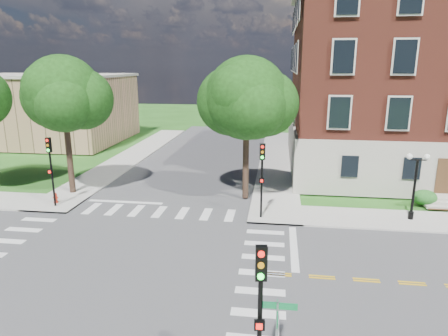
# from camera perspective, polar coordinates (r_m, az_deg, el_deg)

# --- Properties ---
(ground) EXTENTS (160.00, 160.00, 0.00)m
(ground) POSITION_cam_1_polar(r_m,az_deg,el_deg) (21.15, -15.01, -13.03)
(ground) COLOR #235417
(ground) RESTS_ON ground
(road_ew) EXTENTS (90.00, 12.00, 0.01)m
(road_ew) POSITION_cam_1_polar(r_m,az_deg,el_deg) (21.15, -15.01, -13.02)
(road_ew) COLOR #3D3D3F
(road_ew) RESTS_ON ground
(road_ns) EXTENTS (12.00, 90.00, 0.01)m
(road_ns) POSITION_cam_1_polar(r_m,az_deg,el_deg) (21.15, -15.01, -13.01)
(road_ns) COLOR #3D3D3F
(road_ns) RESTS_ON ground
(sidewalk_ne) EXTENTS (34.00, 34.00, 0.12)m
(sidewalk_ne) POSITION_cam_1_polar(r_m,az_deg,el_deg) (34.77, 20.18, -2.30)
(sidewalk_ne) COLOR #9E9B93
(sidewalk_ne) RESTS_ON ground
(sidewalk_nw) EXTENTS (34.00, 34.00, 0.12)m
(sidewalk_nw) POSITION_cam_1_polar(r_m,az_deg,el_deg) (41.05, -26.75, -0.47)
(sidewalk_nw) COLOR #9E9B93
(sidewalk_nw) RESTS_ON ground
(crosswalk_east) EXTENTS (2.20, 10.20, 0.02)m
(crosswalk_east) POSITION_cam_1_polar(r_m,az_deg,el_deg) (19.69, 5.41, -14.76)
(crosswalk_east) COLOR silver
(crosswalk_east) RESTS_ON ground
(stop_bar_east) EXTENTS (0.40, 5.50, 0.00)m
(stop_bar_east) POSITION_cam_1_polar(r_m,az_deg,el_deg) (22.38, 9.94, -11.13)
(stop_bar_east) COLOR silver
(stop_bar_east) RESTS_ON ground
(secondary_building) EXTENTS (20.40, 15.40, 8.30)m
(secondary_building) POSITION_cam_1_polar(r_m,az_deg,el_deg) (56.02, -24.54, 7.82)
(secondary_building) COLOR #967753
(secondary_building) RESTS_ON ground
(tree_c) EXTENTS (5.56, 5.56, 10.22)m
(tree_c) POSITION_cam_1_polar(r_m,az_deg,el_deg) (31.49, -21.98, 9.75)
(tree_c) COLOR black
(tree_c) RESTS_ON ground
(tree_d) EXTENTS (5.80, 5.80, 10.14)m
(tree_d) POSITION_cam_1_polar(r_m,az_deg,el_deg) (28.03, 3.25, 9.89)
(tree_d) COLOR black
(tree_d) RESTS_ON ground
(traffic_signal_se) EXTENTS (0.35, 0.39, 4.80)m
(traffic_signal_se) POSITION_cam_1_polar(r_m,az_deg,el_deg) (11.76, 5.19, -18.74)
(traffic_signal_se) COLOR black
(traffic_signal_se) RESTS_ON ground
(traffic_signal_ne) EXTENTS (0.36, 0.42, 4.80)m
(traffic_signal_ne) POSITION_cam_1_polar(r_m,az_deg,el_deg) (24.95, 5.44, -0.44)
(traffic_signal_ne) COLOR black
(traffic_signal_ne) RESTS_ON ground
(traffic_signal_nw) EXTENTS (0.34, 0.38, 4.80)m
(traffic_signal_nw) POSITION_cam_1_polar(r_m,az_deg,el_deg) (29.32, -23.54, 0.67)
(traffic_signal_nw) COLOR black
(traffic_signal_nw) RESTS_ON ground
(twin_lamp_west) EXTENTS (1.36, 0.36, 4.23)m
(twin_lamp_west) POSITION_cam_1_polar(r_m,az_deg,el_deg) (27.42, 25.62, -1.90)
(twin_lamp_west) COLOR black
(twin_lamp_west) RESTS_ON ground
(street_sign_pole) EXTENTS (1.10, 1.10, 3.10)m
(street_sign_pole) POSITION_cam_1_polar(r_m,az_deg,el_deg) (12.31, 7.58, -22.08)
(street_sign_pole) COLOR gray
(street_sign_pole) RESTS_ON ground
(fire_hydrant) EXTENTS (0.35, 0.35, 0.75)m
(fire_hydrant) POSITION_cam_1_polar(r_m,az_deg,el_deg) (30.67, -22.92, -3.99)
(fire_hydrant) COLOR #AE1F0D
(fire_hydrant) RESTS_ON ground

